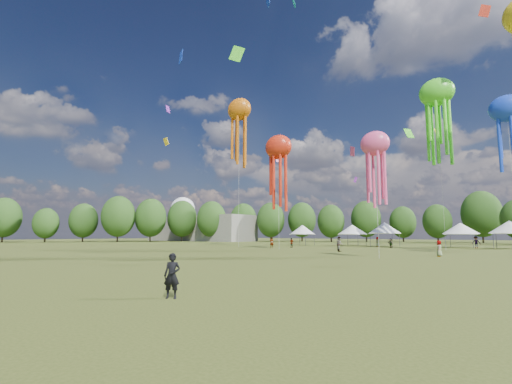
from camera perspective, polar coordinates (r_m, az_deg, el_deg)
The scene contains 10 objects.
ground at distance 21.04m, azimuth -22.84°, elevation -12.30°, with size 300.00×300.00×0.00m, color #384416.
observer_main at distance 13.54m, azimuth -13.08°, elevation -12.70°, with size 0.58×0.38×1.59m, color black.
spectator_near at distance 48.65m, azimuth 12.97°, elevation -8.00°, with size 0.93×0.72×1.91m, color gray.
spectators_far at distance 60.26m, azimuth 23.73°, elevation -7.41°, with size 37.60×27.67×1.91m.
festival_tents at distance 69.48m, azimuth 22.05°, elevation -5.35°, with size 39.39×11.01×4.37m.
show_kites at distance 54.62m, azimuth 19.18°, elevation 12.78°, with size 48.76×25.46×29.30m.
small_kites at distance 61.47m, azimuth 18.12°, elevation 19.30°, with size 65.53×49.84×46.81m.
treeline at distance 75.99m, azimuth 21.89°, elevation -2.92°, with size 201.57×95.24×13.43m.
hangar at distance 122.05m, azimuth -8.88°, elevation -5.73°, with size 40.00×12.00×8.00m, color gray.
radome at distance 138.27m, azimuth -11.46°, elevation -3.29°, with size 9.00×9.00×16.00m.
Camera 1 is at (18.35, -10.03, 2.27)m, focal length 25.42 mm.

